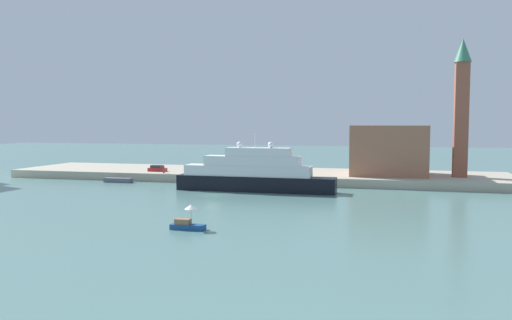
# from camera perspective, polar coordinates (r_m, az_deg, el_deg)

# --- Properties ---
(ground) EXTENTS (400.00, 400.00, 0.00)m
(ground) POSITION_cam_1_polar(r_m,az_deg,el_deg) (88.10, -5.02, -3.99)
(ground) COLOR slate
(quay_dock) EXTENTS (110.00, 22.99, 1.76)m
(quay_dock) POSITION_cam_1_polar(r_m,az_deg,el_deg) (114.07, -0.36, -1.68)
(quay_dock) COLOR #ADA38E
(quay_dock) RESTS_ON ground
(large_yacht) EXTENTS (29.49, 4.16, 11.51)m
(large_yacht) POSITION_cam_1_polar(r_m,az_deg,el_deg) (92.79, -0.34, -1.59)
(large_yacht) COLOR black
(large_yacht) RESTS_ON ground
(small_motorboat) EXTENTS (4.11, 1.54, 2.99)m
(small_motorboat) POSITION_cam_1_polar(r_m,az_deg,el_deg) (60.20, -7.73, -6.90)
(small_motorboat) COLOR navy
(small_motorboat) RESTS_ON ground
(work_barge) EXTENTS (6.09, 1.69, 0.93)m
(work_barge) POSITION_cam_1_polar(r_m,az_deg,el_deg) (110.90, -15.27, -2.21)
(work_barge) COLOR #595966
(work_barge) RESTS_ON ground
(harbor_building) EXTENTS (15.29, 13.63, 10.31)m
(harbor_building) POSITION_cam_1_polar(r_m,az_deg,el_deg) (109.04, 14.75, 1.09)
(harbor_building) COLOR #9E664C
(harbor_building) RESTS_ON quay_dock
(bell_tower) EXTENTS (3.40, 3.40, 27.39)m
(bell_tower) POSITION_cam_1_polar(r_m,az_deg,el_deg) (108.80, 22.17, 6.04)
(bell_tower) COLOR #93513D
(bell_tower) RESTS_ON quay_dock
(parked_car) EXTENTS (4.09, 1.67, 1.39)m
(parked_car) POSITION_cam_1_polar(r_m,az_deg,el_deg) (115.13, -11.09, -0.97)
(parked_car) COLOR #B21E1E
(parked_car) RESTS_ON quay_dock
(person_figure) EXTENTS (0.36, 0.36, 1.79)m
(person_figure) POSITION_cam_1_polar(r_m,az_deg,el_deg) (110.56, -10.38, -1.04)
(person_figure) COLOR maroon
(person_figure) RESTS_ON quay_dock
(mooring_bollard) EXTENTS (0.51, 0.51, 0.77)m
(mooring_bollard) POSITION_cam_1_polar(r_m,az_deg,el_deg) (103.00, -0.52, -1.60)
(mooring_bollard) COLOR black
(mooring_bollard) RESTS_ON quay_dock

